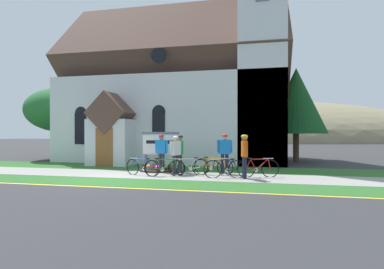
{
  "coord_description": "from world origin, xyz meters",
  "views": [
    {
      "loc": [
        5.91,
        -11.12,
        1.84
      ],
      "look_at": [
        2.44,
        4.53,
        1.76
      ],
      "focal_mm": 29.33,
      "sensor_mm": 36.0,
      "label": 1
    }
  ],
  "objects_px": {
    "bicycle_yellow": "(165,168)",
    "cyclist_in_green_jersey": "(244,152)",
    "roadside_conifer": "(296,101)",
    "bicycle_black": "(189,167)",
    "cyclist_in_red_jersey": "(161,150)",
    "yard_deciduous_tree": "(61,110)",
    "cyclist_in_orange_jersey": "(225,150)",
    "cyclist_in_yellow_jersey": "(180,151)",
    "bicycle_blue": "(258,168)",
    "bicycle_orange": "(142,167)",
    "bicycle_silver": "(213,166)",
    "church_sign": "(160,145)",
    "bicycle_white": "(225,169)",
    "cyclist_in_blue_jersey": "(176,152)"
  },
  "relations": [
    {
      "from": "bicycle_yellow",
      "to": "cyclist_in_green_jersey",
      "type": "relative_size",
      "value": 0.98
    },
    {
      "from": "roadside_conifer",
      "to": "bicycle_black",
      "type": "bearing_deg",
      "value": -123.6
    },
    {
      "from": "cyclist_in_red_jersey",
      "to": "yard_deciduous_tree",
      "type": "distance_m",
      "value": 11.23
    },
    {
      "from": "cyclist_in_orange_jersey",
      "to": "cyclist_in_yellow_jersey",
      "type": "bearing_deg",
      "value": -176.71
    },
    {
      "from": "bicycle_blue",
      "to": "bicycle_orange",
      "type": "bearing_deg",
      "value": -173.88
    },
    {
      "from": "bicycle_orange",
      "to": "cyclist_in_green_jersey",
      "type": "xyz_separation_m",
      "value": [
        4.35,
        0.04,
        0.68
      ]
    },
    {
      "from": "bicycle_yellow",
      "to": "cyclist_in_yellow_jersey",
      "type": "height_order",
      "value": "cyclist_in_yellow_jersey"
    },
    {
      "from": "bicycle_black",
      "to": "roadside_conifer",
      "type": "distance_m",
      "value": 10.13
    },
    {
      "from": "bicycle_silver",
      "to": "cyclist_in_green_jersey",
      "type": "height_order",
      "value": "cyclist_in_green_jersey"
    },
    {
      "from": "cyclist_in_green_jersey",
      "to": "bicycle_orange",
      "type": "bearing_deg",
      "value": -179.44
    },
    {
      "from": "bicycle_black",
      "to": "bicycle_silver",
      "type": "distance_m",
      "value": 1.08
    },
    {
      "from": "church_sign",
      "to": "bicycle_white",
      "type": "relative_size",
      "value": 1.12
    },
    {
      "from": "bicycle_orange",
      "to": "roadside_conifer",
      "type": "xyz_separation_m",
      "value": [
        7.19,
        8.41,
        3.52
      ]
    },
    {
      "from": "cyclist_in_blue_jersey",
      "to": "yard_deciduous_tree",
      "type": "distance_m",
      "value": 12.16
    },
    {
      "from": "bicycle_orange",
      "to": "cyclist_in_red_jersey",
      "type": "relative_size",
      "value": 0.96
    },
    {
      "from": "cyclist_in_blue_jersey",
      "to": "roadside_conifer",
      "type": "xyz_separation_m",
      "value": [
        5.9,
        7.65,
        2.89
      ]
    },
    {
      "from": "bicycle_black",
      "to": "cyclist_in_green_jersey",
      "type": "relative_size",
      "value": 0.92
    },
    {
      "from": "bicycle_orange",
      "to": "cyclist_in_red_jersey",
      "type": "distance_m",
      "value": 1.48
    },
    {
      "from": "cyclist_in_red_jersey",
      "to": "cyclist_in_orange_jersey",
      "type": "xyz_separation_m",
      "value": [
        2.94,
        0.15,
        0.01
      ]
    },
    {
      "from": "cyclist_in_orange_jersey",
      "to": "roadside_conifer",
      "type": "height_order",
      "value": "roadside_conifer"
    },
    {
      "from": "bicycle_yellow",
      "to": "bicycle_blue",
      "type": "bearing_deg",
      "value": 7.55
    },
    {
      "from": "bicycle_black",
      "to": "cyclist_in_green_jersey",
      "type": "height_order",
      "value": "cyclist_in_green_jersey"
    },
    {
      "from": "bicycle_white",
      "to": "cyclist_in_green_jersey",
      "type": "relative_size",
      "value": 0.96
    },
    {
      "from": "bicycle_yellow",
      "to": "bicycle_white",
      "type": "bearing_deg",
      "value": 0.15
    },
    {
      "from": "bicycle_white",
      "to": "bicycle_blue",
      "type": "bearing_deg",
      "value": 21.23
    },
    {
      "from": "bicycle_blue",
      "to": "bicycle_black",
      "type": "bearing_deg",
      "value": -179.49
    },
    {
      "from": "bicycle_yellow",
      "to": "cyclist_in_red_jersey",
      "type": "bearing_deg",
      "value": 113.76
    },
    {
      "from": "bicycle_yellow",
      "to": "bicycle_blue",
      "type": "relative_size",
      "value": 1.02
    },
    {
      "from": "bicycle_orange",
      "to": "cyclist_in_green_jersey",
      "type": "height_order",
      "value": "cyclist_in_green_jersey"
    },
    {
      "from": "bicycle_white",
      "to": "yard_deciduous_tree",
      "type": "relative_size",
      "value": 0.34
    },
    {
      "from": "bicycle_orange",
      "to": "bicycle_yellow",
      "type": "xyz_separation_m",
      "value": [
        1.0,
        0.01,
        -0.0
      ]
    },
    {
      "from": "church_sign",
      "to": "roadside_conifer",
      "type": "height_order",
      "value": "roadside_conifer"
    },
    {
      "from": "bicycle_black",
      "to": "bicycle_orange",
      "type": "height_order",
      "value": "bicycle_black"
    },
    {
      "from": "bicycle_black",
      "to": "bicycle_blue",
      "type": "relative_size",
      "value": 0.97
    },
    {
      "from": "cyclist_in_red_jersey",
      "to": "bicycle_blue",
      "type": "bearing_deg",
      "value": -9.03
    },
    {
      "from": "cyclist_in_blue_jersey",
      "to": "roadside_conifer",
      "type": "height_order",
      "value": "roadside_conifer"
    },
    {
      "from": "bicycle_yellow",
      "to": "cyclist_in_blue_jersey",
      "type": "relative_size",
      "value": 1.02
    },
    {
      "from": "bicycle_white",
      "to": "cyclist_in_blue_jersey",
      "type": "distance_m",
      "value": 2.48
    },
    {
      "from": "bicycle_orange",
      "to": "bicycle_yellow",
      "type": "bearing_deg",
      "value": 0.51
    },
    {
      "from": "bicycle_yellow",
      "to": "bicycle_blue",
      "type": "xyz_separation_m",
      "value": [
        3.88,
        0.51,
        0.02
      ]
    },
    {
      "from": "cyclist_in_orange_jersey",
      "to": "bicycle_silver",
      "type": "bearing_deg",
      "value": -129.79
    },
    {
      "from": "bicycle_orange",
      "to": "yard_deciduous_tree",
      "type": "bearing_deg",
      "value": 141.88
    },
    {
      "from": "bicycle_yellow",
      "to": "yard_deciduous_tree",
      "type": "bearing_deg",
      "value": 144.86
    },
    {
      "from": "bicycle_blue",
      "to": "roadside_conifer",
      "type": "bearing_deg",
      "value": 73.69
    },
    {
      "from": "bicycle_silver",
      "to": "cyclist_in_orange_jersey",
      "type": "bearing_deg",
      "value": 50.21
    },
    {
      "from": "bicycle_yellow",
      "to": "cyclist_in_yellow_jersey",
      "type": "bearing_deg",
      "value": 74.25
    },
    {
      "from": "church_sign",
      "to": "cyclist_in_blue_jersey",
      "type": "xyz_separation_m",
      "value": [
        1.12,
        -1.19,
        -0.25
      ]
    },
    {
      "from": "cyclist_in_red_jersey",
      "to": "cyclist_in_blue_jersey",
      "type": "distance_m",
      "value": 0.95
    },
    {
      "from": "bicycle_silver",
      "to": "cyclist_in_yellow_jersey",
      "type": "bearing_deg",
      "value": 165.4
    },
    {
      "from": "church_sign",
      "to": "bicycle_silver",
      "type": "xyz_separation_m",
      "value": [
        2.78,
        -1.11,
        -0.87
      ]
    }
  ]
}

